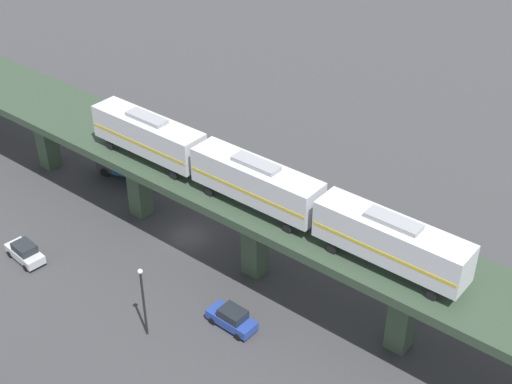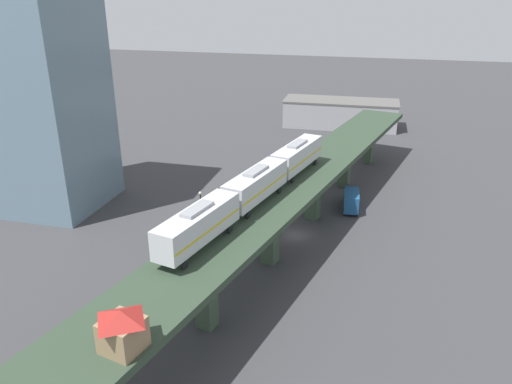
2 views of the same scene
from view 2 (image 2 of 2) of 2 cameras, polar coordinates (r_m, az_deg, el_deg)
ground_plane at (r=72.71m, az=4.57°, el=-4.94°), size 400.00×400.00×0.00m
elevated_viaduct at (r=69.48m, az=4.69°, el=0.37°), size 29.39×91.46×8.58m
subway_train at (r=60.59m, az=0.00°, el=0.91°), size 11.30×36.84×4.45m
signal_hut at (r=38.77m, az=-15.07°, el=-14.86°), size 3.88×3.88×3.40m
street_car_blue at (r=66.09m, az=-4.92°, el=-7.03°), size 2.85×4.71×1.89m
street_car_silver at (r=84.83m, az=-0.46°, el=-0.02°), size 3.13×4.75×1.89m
delivery_truck at (r=81.57m, az=10.84°, el=-0.76°), size 2.85×7.35×3.20m
street_lamp at (r=70.88m, az=-6.31°, el=-2.08°), size 0.44×0.44×6.94m
warehouse_building at (r=130.22m, az=9.61°, el=8.86°), size 28.77×10.79×6.80m
office_tower at (r=84.35m, az=-23.43°, el=10.15°), size 16.00×16.00×36.00m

